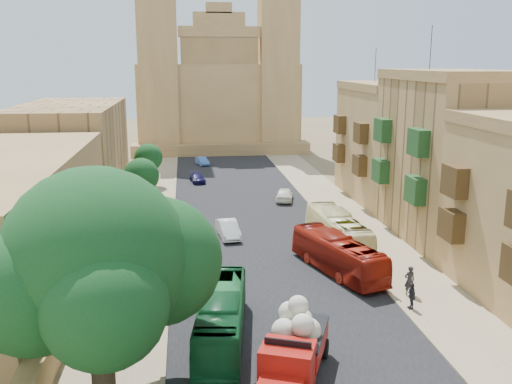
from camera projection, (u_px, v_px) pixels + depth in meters
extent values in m
cube|color=black|center=(251.00, 225.00, 51.50)|extent=(14.00, 140.00, 0.01)
cube|color=#998464|center=(352.00, 222.00, 52.65)|extent=(5.00, 140.00, 0.01)
cube|color=#998464|center=(144.00, 229.00, 50.35)|extent=(5.00, 140.00, 0.01)
cube|color=#998464|center=(326.00, 222.00, 52.33)|extent=(0.25, 140.00, 0.12)
cube|color=#998464|center=(172.00, 227.00, 50.64)|extent=(0.25, 140.00, 0.12)
cube|color=#452F17|center=(451.00, 225.00, 37.42)|extent=(0.90, 2.20, 2.00)
cube|color=#452F17|center=(455.00, 181.00, 36.76)|extent=(0.90, 2.20, 2.00)
cube|color=#AE844F|center=(449.00, 160.00, 47.14)|extent=(8.00, 14.00, 13.00)
cube|color=olive|center=(456.00, 75.00, 45.59)|extent=(8.20, 14.00, 0.80)
cylinder|color=black|center=(431.00, 47.00, 47.69)|extent=(0.06, 0.06, 3.60)
cube|color=#1D4A20|center=(415.00, 190.00, 43.16)|extent=(0.90, 2.20, 2.00)
cube|color=#1D4A20|center=(380.00, 171.00, 50.75)|extent=(0.90, 2.20, 2.00)
cube|color=#1D4A20|center=(418.00, 142.00, 42.35)|extent=(0.90, 2.20, 2.00)
cube|color=#1D4A20|center=(382.00, 130.00, 49.93)|extent=(0.90, 2.20, 2.00)
cube|color=#A37C4A|center=(389.00, 145.00, 60.85)|extent=(8.00, 14.00, 11.50)
cube|color=olive|center=(392.00, 86.00, 59.47)|extent=(8.20, 14.00, 0.80)
cylinder|color=black|center=(375.00, 65.00, 61.56)|extent=(0.06, 0.06, 3.60)
cube|color=#452F17|center=(359.00, 165.00, 56.83)|extent=(0.90, 2.20, 2.00)
cube|color=#452F17|center=(339.00, 153.00, 64.41)|extent=(0.90, 2.20, 2.00)
cube|color=#452F17|center=(361.00, 133.00, 56.11)|extent=(0.90, 2.20, 2.00)
cube|color=#452F17|center=(340.00, 124.00, 63.69)|extent=(0.90, 2.20, 2.00)
cube|color=#A37C4A|center=(91.00, 259.00, 40.12)|extent=(1.00, 40.00, 1.80)
cube|color=#AE844F|center=(71.00, 151.00, 61.74)|extent=(10.00, 22.00, 10.00)
cube|color=#A37C4A|center=(217.00, 105.00, 99.25)|extent=(26.00, 20.00, 14.00)
cube|color=olive|center=(221.00, 149.00, 90.46)|extent=(28.00, 4.00, 1.80)
cube|color=olive|center=(220.00, 90.00, 90.06)|extent=(12.00, 2.00, 16.00)
cube|color=#A37C4A|center=(219.00, 32.00, 88.07)|extent=(12.60, 2.40, 1.60)
cube|color=#A37C4A|center=(219.00, 20.00, 87.69)|extent=(8.00, 2.00, 2.40)
cube|color=#A37C4A|center=(219.00, 8.00, 87.28)|extent=(4.00, 2.00, 1.60)
cube|color=#A37C4A|center=(158.00, 61.00, 89.16)|extent=(6.00, 6.00, 29.00)
cube|color=#A37C4A|center=(278.00, 61.00, 91.46)|extent=(6.00, 6.00, 29.00)
cylinder|color=#35291A|center=(102.00, 356.00, 24.77)|extent=(1.03, 1.03, 3.93)
sphere|color=#0D3315|center=(96.00, 259.00, 23.77)|extent=(7.86, 7.86, 7.86)
sphere|color=#0D3315|center=(158.00, 261.00, 25.41)|extent=(5.79, 5.79, 5.79)
sphere|color=#0D3315|center=(35.00, 289.00, 22.78)|extent=(5.38, 5.38, 5.38)
sphere|color=#0D3315|center=(104.00, 306.00, 21.68)|extent=(4.96, 4.96, 4.96)
sphere|color=#0D3315|center=(76.00, 226.00, 25.65)|extent=(4.55, 4.55, 4.55)
cylinder|color=#35291A|center=(113.00, 298.00, 32.61)|extent=(0.44, 0.44, 2.45)
sphere|color=#0D3315|center=(111.00, 257.00, 32.06)|extent=(3.57, 3.57, 3.57)
cylinder|color=#35291A|center=(132.00, 236.00, 44.21)|extent=(0.44, 0.44, 2.52)
sphere|color=#0D3315|center=(130.00, 204.00, 43.64)|extent=(3.66, 3.66, 3.66)
cylinder|color=#35291A|center=(142.00, 200.00, 55.83)|extent=(0.44, 0.44, 2.40)
sphere|color=#0D3315|center=(141.00, 176.00, 55.28)|extent=(3.48, 3.48, 3.48)
cylinder|color=#35291A|center=(149.00, 177.00, 67.44)|extent=(0.44, 0.44, 2.27)
sphere|color=#0D3315|center=(148.00, 158.00, 66.93)|extent=(3.30, 3.30, 3.30)
cube|color=#A9130D|center=(298.00, 342.00, 27.26)|extent=(3.69, 4.55, 0.98)
cube|color=black|center=(298.00, 331.00, 27.14)|extent=(3.76, 4.62, 0.13)
cube|color=#A9130D|center=(288.00, 366.00, 24.87)|extent=(2.82, 2.58, 1.97)
cube|color=black|center=(288.00, 350.00, 24.69)|extent=(1.97, 0.87, 0.98)
cylinder|color=black|center=(281.00, 343.00, 28.97)|extent=(0.72, 1.06, 0.98)
cylinder|color=black|center=(324.00, 348.00, 28.43)|extent=(0.72, 1.06, 0.98)
sphere|color=beige|center=(284.00, 331.00, 26.59)|extent=(1.20, 1.20, 1.20)
sphere|color=beige|center=(308.00, 331.00, 26.64)|extent=(1.20, 1.20, 1.20)
sphere|color=beige|center=(301.00, 320.00, 27.70)|extent=(1.20, 1.20, 1.20)
sphere|color=beige|center=(290.00, 312.00, 27.16)|extent=(1.09, 1.09, 1.09)
sphere|color=beige|center=(303.00, 326.00, 25.93)|extent=(1.09, 1.09, 1.09)
sphere|color=beige|center=(298.00, 306.00, 26.73)|extent=(0.98, 0.98, 0.98)
cube|color=#3D5821|center=(346.00, 239.00, 44.20)|extent=(2.87, 5.05, 1.96)
cylinder|color=black|center=(335.00, 253.00, 42.77)|extent=(0.44, 0.83, 0.79)
cylinder|color=black|center=(360.00, 254.00, 42.67)|extent=(0.44, 0.83, 0.79)
cylinder|color=black|center=(332.00, 240.00, 45.99)|extent=(0.44, 0.83, 0.79)
cylinder|color=black|center=(355.00, 240.00, 45.90)|extent=(0.44, 0.83, 0.79)
imported|color=#135A2B|center=(222.00, 316.00, 30.07)|extent=(3.51, 9.83, 2.68)
imported|color=maroon|center=(338.00, 255.00, 39.70)|extent=(4.93, 9.68, 2.63)
imported|color=#FFEFAA|center=(338.00, 231.00, 44.74)|extent=(3.03, 10.40, 2.86)
imported|color=teal|center=(208.00, 274.00, 38.19)|extent=(2.56, 3.65, 1.15)
imported|color=white|center=(228.00, 229.00, 47.84)|extent=(1.96, 4.46, 1.42)
imported|color=beige|center=(323.00, 240.00, 45.26)|extent=(2.88, 4.67, 1.21)
imported|color=#0F0F3F|center=(197.00, 178.00, 69.55)|extent=(2.08, 3.97, 1.10)
imported|color=white|center=(284.00, 194.00, 60.30)|extent=(2.57, 4.43, 1.42)
imported|color=#4778CD|center=(202.00, 161.00, 81.29)|extent=(2.04, 3.62, 1.13)
imported|color=#282529|center=(409.00, 281.00, 35.96)|extent=(0.73, 0.51, 1.92)
imported|color=#2C2E34|center=(412.00, 296.00, 33.97)|extent=(0.42, 0.97, 1.64)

